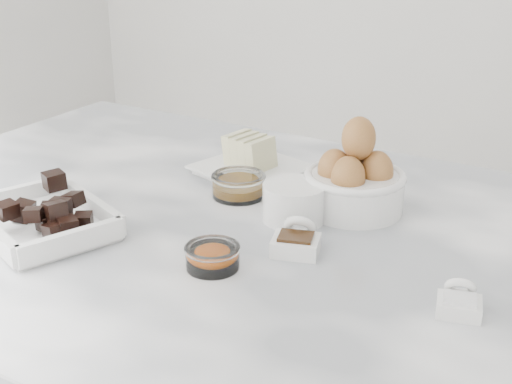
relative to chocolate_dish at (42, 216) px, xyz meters
The scene contains 9 objects.
marble_slab 0.26m from the chocolate_dish, 36.16° to the left, with size 1.20×0.80×0.04m, color white.
chocolate_dish is the anchor object (origin of this frame).
butter_plate 0.35m from the chocolate_dish, 68.51° to the left, with size 0.19×0.19×0.06m.
sugar_ramekin 0.34m from the chocolate_dish, 36.64° to the left, with size 0.09×0.09×0.05m.
egg_bowl 0.44m from the chocolate_dish, 39.87° to the left, with size 0.15×0.15×0.14m.
honey_bowl 0.29m from the chocolate_dish, 55.38° to the left, with size 0.08×0.08×0.04m.
zest_bowl 0.26m from the chocolate_dish, ahead, with size 0.07×0.07×0.03m.
vanilla_spoon 0.35m from the chocolate_dish, 20.70° to the left, with size 0.07×0.08×0.04m.
salt_spoon 0.55m from the chocolate_dish, ahead, with size 0.06×0.07×0.04m.
Camera 1 is at (0.48, -0.76, 1.36)m, focal length 50.00 mm.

